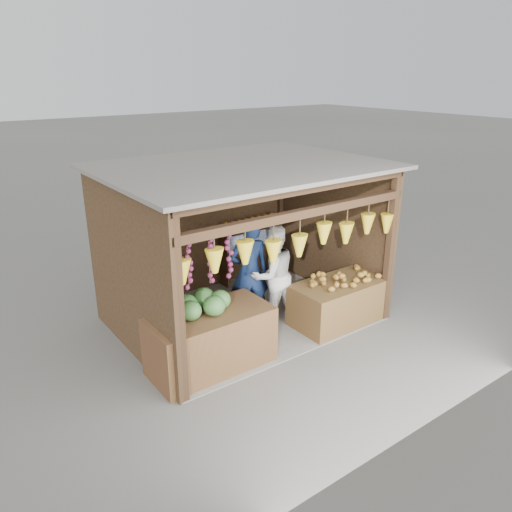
{
  "coord_description": "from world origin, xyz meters",
  "views": [
    {
      "loc": [
        -4.37,
        -6.36,
        4.05
      ],
      "look_at": [
        0.2,
        -0.1,
        1.13
      ],
      "focal_mm": 35.0,
      "sensor_mm": 36.0,
      "label": 1
    }
  ],
  "objects": [
    {
      "name": "stool",
      "position": [
        -1.62,
        0.02,
        0.17
      ],
      "size": [
        0.36,
        0.36,
        0.34
      ],
      "primitive_type": "cube",
      "color": "black",
      "rests_on": "ground"
    },
    {
      "name": "counter_left",
      "position": [
        -1.24,
        -0.98,
        0.43
      ],
      "size": [
        1.76,
        0.85,
        0.86
      ],
      "primitive_type": "cube",
      "color": "#4B2C19",
      "rests_on": "ground"
    },
    {
      "name": "man_standing",
      "position": [
        0.01,
        -0.17,
        0.91
      ],
      "size": [
        0.78,
        0.65,
        1.82
      ],
      "primitive_type": "imported",
      "rotation": [
        0.0,
        0.0,
        2.77
      ],
      "color": "#122245",
      "rests_on": "ground"
    },
    {
      "name": "back_shelf",
      "position": [
        1.05,
        1.28,
        0.87
      ],
      "size": [
        1.25,
        0.32,
        1.32
      ],
      "color": "#382314",
      "rests_on": "ground"
    },
    {
      "name": "counter_right",
      "position": [
        1.22,
        -1.05,
        0.37
      ],
      "size": [
        1.61,
        0.85,
        0.73
      ],
      "primitive_type": "cube",
      "color": "#50351A",
      "rests_on": "ground"
    },
    {
      "name": "woman_standing",
      "position": [
        0.33,
        -0.38,
        0.85
      ],
      "size": [
        0.87,
        0.7,
        1.71
      ],
      "primitive_type": "imported",
      "rotation": [
        0.0,
        0.0,
        3.08
      ],
      "color": "silver",
      "rests_on": "ground"
    },
    {
      "name": "tanfruit_pile",
      "position": [
        -1.86,
        -1.01,
        0.93
      ],
      "size": [
        0.34,
        0.4,
        0.13
      ],
      "primitive_type": null,
      "color": "tan",
      "rests_on": "counter_left"
    },
    {
      "name": "stall_structure",
      "position": [
        -0.03,
        -0.04,
        1.67
      ],
      "size": [
        4.3,
        3.3,
        2.66
      ],
      "color": "slate",
      "rests_on": "ground"
    },
    {
      "name": "mango_pile",
      "position": [
        1.27,
        -1.08,
        0.84
      ],
      "size": [
        1.4,
        0.64,
        0.22
      ],
      "primitive_type": null,
      "color": "#BB3D19",
      "rests_on": "counter_right"
    },
    {
      "name": "ground",
      "position": [
        0.0,
        0.0,
        0.0
      ],
      "size": [
        80.0,
        80.0,
        0.0
      ],
      "primitive_type": "plane",
      "color": "#514F49",
      "rests_on": "ground"
    },
    {
      "name": "vendor_seated",
      "position": [
        -1.62,
        0.02,
        0.93
      ],
      "size": [
        0.59,
        0.39,
        1.18
      ],
      "primitive_type": "imported",
      "rotation": [
        0.0,
        0.0,
        3.16
      ],
      "color": "#543021",
      "rests_on": "stool"
    },
    {
      "name": "melon_pile",
      "position": [
        -1.23,
        -0.93,
        1.02
      ],
      "size": [
        1.0,
        0.5,
        0.32
      ],
      "primitive_type": null,
      "color": "#124415",
      "rests_on": "counter_left"
    }
  ]
}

